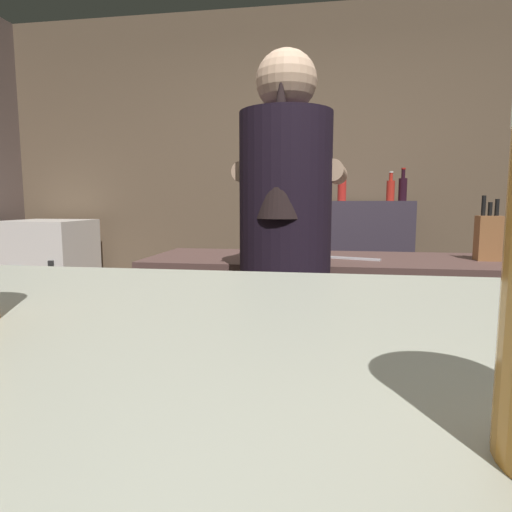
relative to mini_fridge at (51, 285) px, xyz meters
The scene contains 12 objects.
wall_back 2.26m from the mini_fridge, 12.36° to the left, with size 5.20×0.10×2.70m, color brown.
prep_counter 2.64m from the mini_fridge, 24.56° to the right, with size 2.10×0.60×0.92m, color brown.
back_shelf 2.33m from the mini_fridge, ahead, with size 0.96×0.36×1.19m, color #3B323F.
mini_fridge is the anchor object (origin of this frame).
bartender 2.61m from the mini_fridge, 37.35° to the right, with size 0.45×0.53×1.73m.
knife_block 3.15m from the mini_fridge, 20.56° to the right, with size 0.10×0.08×0.29m.
mixing_bowl 2.32m from the mini_fridge, 29.00° to the right, with size 0.17×0.17×0.05m, color silver.
chefs_knife 2.62m from the mini_fridge, 26.37° to the right, with size 0.24×0.03×0.01m, color silver.
bottle_olive_oil 2.11m from the mini_fridge, ahead, with size 0.06×0.06×0.21m.
bottle_soy 2.43m from the mini_fridge, ahead, with size 0.06×0.06×0.23m.
bottle_vinegar 2.75m from the mini_fridge, ahead, with size 0.06×0.06×0.21m.
bottle_hot_sauce 2.83m from the mini_fridge, ahead, with size 0.06×0.06×0.23m.
Camera 1 is at (0.13, -1.43, 1.19)m, focal length 30.72 mm.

